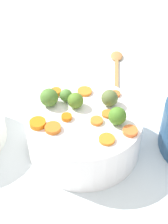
% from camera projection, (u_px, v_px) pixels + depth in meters
% --- Properties ---
extents(tabletop, '(2.40, 2.40, 0.02)m').
position_uv_depth(tabletop, '(85.00, 136.00, 0.89)').
color(tabletop, white).
rests_on(tabletop, ground).
extents(serving_bowl_carrots, '(0.27, 0.27, 0.11)m').
position_uv_depth(serving_bowl_carrots, '(84.00, 132.00, 0.81)').
color(serving_bowl_carrots, white).
rests_on(serving_bowl_carrots, tabletop).
extents(carrot_slice_0, '(0.04, 0.04, 0.01)m').
position_uv_depth(carrot_slice_0, '(130.00, 131.00, 0.73)').
color(carrot_slice_0, orange).
rests_on(carrot_slice_0, serving_bowl_carrots).
extents(carrot_slice_1, '(0.04, 0.04, 0.01)m').
position_uv_depth(carrot_slice_1, '(56.00, 92.00, 0.83)').
color(carrot_slice_1, orange).
rests_on(carrot_slice_1, serving_bowl_carrots).
extents(carrot_slice_2, '(0.05, 0.05, 0.01)m').
position_uv_depth(carrot_slice_2, '(38.00, 123.00, 0.75)').
color(carrot_slice_2, orange).
rests_on(carrot_slice_2, serving_bowl_carrots).
extents(carrot_slice_3, '(0.04, 0.04, 0.01)m').
position_uv_depth(carrot_slice_3, '(97.00, 121.00, 0.76)').
color(carrot_slice_3, orange).
rests_on(carrot_slice_3, serving_bowl_carrots).
extents(carrot_slice_4, '(0.03, 0.03, 0.01)m').
position_uv_depth(carrot_slice_4, '(67.00, 117.00, 0.77)').
color(carrot_slice_4, orange).
rests_on(carrot_slice_4, serving_bowl_carrots).
extents(carrot_slice_5, '(0.03, 0.03, 0.01)m').
position_uv_depth(carrot_slice_5, '(116.00, 94.00, 0.83)').
color(carrot_slice_5, orange).
rests_on(carrot_slice_5, serving_bowl_carrots).
extents(carrot_slice_6, '(0.04, 0.04, 0.01)m').
position_uv_depth(carrot_slice_6, '(105.00, 140.00, 0.72)').
color(carrot_slice_6, orange).
rests_on(carrot_slice_6, serving_bowl_carrots).
extents(carrot_slice_7, '(0.03, 0.03, 0.01)m').
position_uv_depth(carrot_slice_7, '(108.00, 114.00, 0.78)').
color(carrot_slice_7, orange).
rests_on(carrot_slice_7, serving_bowl_carrots).
extents(carrot_slice_8, '(0.05, 0.05, 0.01)m').
position_uv_depth(carrot_slice_8, '(85.00, 91.00, 0.84)').
color(carrot_slice_8, orange).
rests_on(carrot_slice_8, serving_bowl_carrots).
extents(carrot_slice_9, '(0.05, 0.05, 0.01)m').
position_uv_depth(carrot_slice_9, '(53.00, 128.00, 0.74)').
color(carrot_slice_9, orange).
rests_on(carrot_slice_9, serving_bowl_carrots).
extents(brussels_sprout_0, '(0.04, 0.04, 0.04)m').
position_uv_depth(brussels_sprout_0, '(49.00, 97.00, 0.79)').
color(brussels_sprout_0, '#4E7C2F').
rests_on(brussels_sprout_0, serving_bowl_carrots).
extents(brussels_sprout_1, '(0.04, 0.04, 0.04)m').
position_uv_depth(brussels_sprout_1, '(110.00, 98.00, 0.79)').
color(brussels_sprout_1, '#5B6D39').
rests_on(brussels_sprout_1, serving_bowl_carrots).
extents(brussels_sprout_2, '(0.04, 0.04, 0.04)m').
position_uv_depth(brussels_sprout_2, '(76.00, 101.00, 0.79)').
color(brussels_sprout_2, '#557F27').
rests_on(brussels_sprout_2, serving_bowl_carrots).
extents(brussels_sprout_3, '(0.03, 0.03, 0.03)m').
position_uv_depth(brussels_sprout_3, '(66.00, 95.00, 0.81)').
color(brussels_sprout_3, '#508135').
rests_on(brussels_sprout_3, serving_bowl_carrots).
extents(brussels_sprout_4, '(0.04, 0.04, 0.04)m').
position_uv_depth(brussels_sprout_4, '(117.00, 116.00, 0.75)').
color(brussels_sprout_4, '#497F25').
rests_on(brussels_sprout_4, serving_bowl_carrots).
extents(wooden_spoon, '(0.15, 0.29, 0.01)m').
position_uv_depth(wooden_spoon, '(117.00, 67.00, 1.11)').
color(wooden_spoon, '#BB7C44').
rests_on(wooden_spoon, tabletop).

